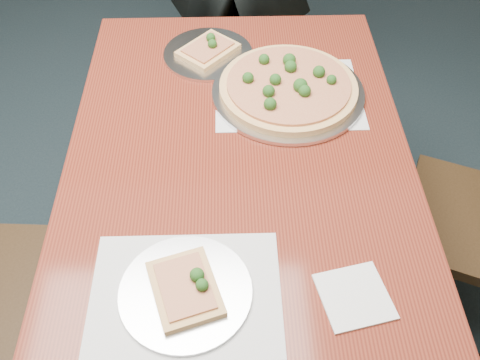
{
  "coord_description": "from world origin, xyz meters",
  "views": [
    {
      "loc": [
        0.36,
        -0.83,
        1.75
      ],
      "look_at": [
        0.38,
        0.06,
        0.75
      ],
      "focal_mm": 40.0,
      "sensor_mm": 36.0,
      "label": 1
    }
  ],
  "objects_px": {
    "dining_table": "(240,203)",
    "pizza_pan": "(288,88)",
    "slice_plate_near": "(186,290)",
    "slice_plate_far": "(208,52)",
    "chair_far": "(239,11)"
  },
  "relations": [
    {
      "from": "chair_far",
      "to": "slice_plate_near",
      "type": "relative_size",
      "value": 3.25
    },
    {
      "from": "dining_table",
      "to": "slice_plate_near",
      "type": "bearing_deg",
      "value": -111.04
    },
    {
      "from": "slice_plate_near",
      "to": "slice_plate_far",
      "type": "bearing_deg",
      "value": 87.58
    },
    {
      "from": "dining_table",
      "to": "chair_far",
      "type": "bearing_deg",
      "value": 88.58
    },
    {
      "from": "chair_far",
      "to": "slice_plate_near",
      "type": "xyz_separation_m",
      "value": [
        -0.15,
        -1.49,
        0.25
      ]
    },
    {
      "from": "chair_far",
      "to": "slice_plate_far",
      "type": "height_order",
      "value": "chair_far"
    },
    {
      "from": "dining_table",
      "to": "chair_far",
      "type": "distance_m",
      "value": 1.19
    },
    {
      "from": "dining_table",
      "to": "pizza_pan",
      "type": "bearing_deg",
      "value": 65.96
    },
    {
      "from": "slice_plate_near",
      "to": "dining_table",
      "type": "bearing_deg",
      "value": 68.96
    },
    {
      "from": "slice_plate_near",
      "to": "slice_plate_far",
      "type": "relative_size",
      "value": 1.0
    },
    {
      "from": "dining_table",
      "to": "pizza_pan",
      "type": "distance_m",
      "value": 0.38
    },
    {
      "from": "dining_table",
      "to": "chair_far",
      "type": "height_order",
      "value": "chair_far"
    },
    {
      "from": "slice_plate_near",
      "to": "pizza_pan",
      "type": "bearing_deg",
      "value": 67.41
    },
    {
      "from": "chair_far",
      "to": "slice_plate_far",
      "type": "distance_m",
      "value": 0.7
    },
    {
      "from": "chair_far",
      "to": "pizza_pan",
      "type": "distance_m",
      "value": 0.89
    }
  ]
}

